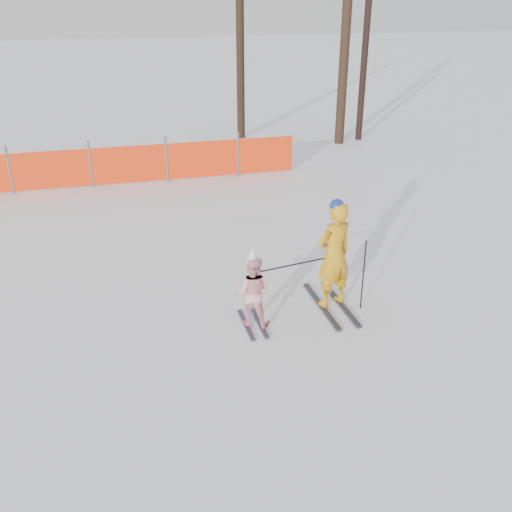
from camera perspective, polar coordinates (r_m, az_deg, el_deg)
The scene contains 5 objects.
ground at distance 9.04m, azimuth 0.82°, elevation -7.06°, with size 120.00×120.00×0.00m, color white.
adult at distance 9.25m, azimuth 7.80°, elevation 0.12°, with size 0.76×1.57×1.89m.
child at distance 8.77m, azimuth -0.33°, elevation -3.48°, with size 0.70×0.92×1.34m.
ski_poles at distance 9.15m, azimuth 7.41°, elevation -1.40°, with size 1.76×0.23×1.22m.
tree_trunks at distance 19.97m, azimuth 5.51°, elevation 20.59°, with size 4.19×1.94×6.94m.
Camera 1 is at (-2.09, -7.36, 4.82)m, focal length 40.00 mm.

